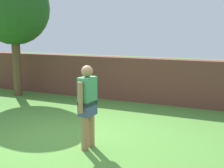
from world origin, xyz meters
name	(u,v)px	position (x,y,z in m)	size (l,w,h in m)	color
ground_plane	(77,140)	(0.00, 0.00, 0.00)	(40.00, 40.00, 0.00)	#4C8433
brick_wall	(99,77)	(-1.50, 3.98, 0.70)	(11.61, 0.50, 1.40)	brown
tree	(14,10)	(-4.21, 3.00, 2.94)	(2.41, 2.41, 4.17)	brown
person	(88,103)	(0.43, -0.28, 0.90)	(0.25, 0.54, 1.62)	#9E704C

